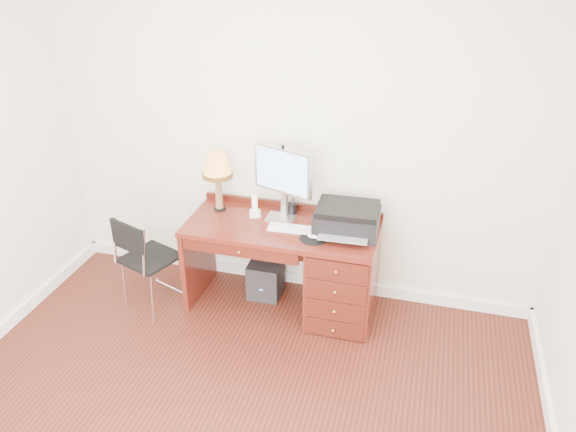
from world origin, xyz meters
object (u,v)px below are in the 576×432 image
(desk, at_px, (321,268))
(phone, at_px, (255,210))
(monitor, at_px, (282,175))
(leg_lamp, at_px, (217,169))
(printer, at_px, (347,219))
(chair, at_px, (146,255))
(equipment_box, at_px, (266,279))

(desk, height_order, phone, phone)
(monitor, bearing_deg, leg_lamp, -159.98)
(monitor, height_order, leg_lamp, monitor)
(phone, bearing_deg, desk, -27.61)
(desk, distance_m, monitor, 0.80)
(desk, xyz_separation_m, phone, (-0.57, 0.10, 0.39))
(printer, bearing_deg, chair, -168.71)
(desk, xyz_separation_m, monitor, (-0.36, 0.13, 0.71))
(leg_lamp, relative_size, chair, 0.60)
(phone, relative_size, equipment_box, 0.59)
(chair, bearing_deg, phone, 48.58)
(printer, height_order, equipment_box, printer)
(desk, distance_m, printer, 0.48)
(desk, xyz_separation_m, printer, (0.18, 0.04, 0.44))
(chair, bearing_deg, desk, 33.69)
(phone, bearing_deg, leg_lamp, 156.60)
(desk, xyz_separation_m, equipment_box, (-0.50, 0.10, -0.26))
(leg_lamp, distance_m, equipment_box, 1.03)
(monitor, distance_m, equipment_box, 0.97)
(equipment_box, bearing_deg, chair, -154.61)
(desk, relative_size, leg_lamp, 3.04)
(desk, distance_m, chair, 1.40)
(desk, bearing_deg, phone, 170.32)
(chair, height_order, equipment_box, chair)
(monitor, height_order, chair, monitor)
(phone, height_order, chair, phone)
(desk, distance_m, leg_lamp, 1.14)
(leg_lamp, distance_m, phone, 0.44)
(monitor, relative_size, phone, 3.16)
(monitor, height_order, equipment_box, monitor)
(monitor, xyz_separation_m, printer, (0.54, -0.09, -0.26))
(printer, xyz_separation_m, leg_lamp, (-1.07, 0.09, 0.26))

